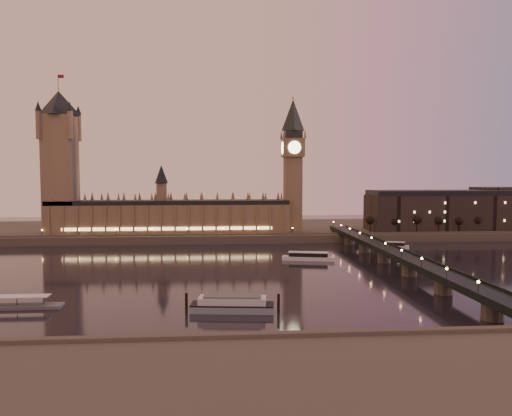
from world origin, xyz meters
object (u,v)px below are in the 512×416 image
(cruise_boat_b, at_px, (391,245))
(moored_barge, at_px, (232,304))
(pontoon_pier, at_px, (6,305))
(cruise_boat_a, at_px, (308,257))

(cruise_boat_b, xyz_separation_m, moored_barge, (-113.89, -150.62, 0.80))
(moored_barge, relative_size, pontoon_pier, 0.85)
(cruise_boat_a, height_order, pontoon_pier, pontoon_pier)
(cruise_boat_a, distance_m, cruise_boat_b, 78.86)
(cruise_boat_a, xyz_separation_m, pontoon_pier, (-134.19, -95.86, -0.97))
(cruise_boat_b, relative_size, pontoon_pier, 0.59)
(moored_barge, bearing_deg, pontoon_pier, 179.50)
(cruise_boat_a, bearing_deg, pontoon_pier, -131.59)
(cruise_boat_a, xyz_separation_m, moored_barge, (-48.20, -106.98, 0.58))
(cruise_boat_a, xyz_separation_m, cruise_boat_b, (65.69, 43.64, -0.21))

